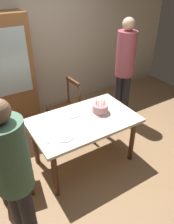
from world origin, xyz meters
TOP-DOWN VIEW (x-y plane):
  - ground at (0.00, 0.00)m, footprint 6.40×6.40m
  - back_wall at (0.00, 1.85)m, footprint 6.40×0.10m
  - dining_table at (0.00, 0.00)m, footprint 1.41×0.86m
  - birthday_cake at (0.28, 0.03)m, footprint 0.28×0.28m
  - plate_near_celebrant at (-0.39, -0.19)m, footprint 0.22×0.22m
  - plate_far_side at (-0.07, 0.19)m, footprint 0.22×0.22m
  - fork_near_celebrant at (-0.55, -0.20)m, footprint 0.18×0.03m
  - fork_far_side at (-0.23, 0.18)m, footprint 0.18×0.02m
  - chair_spindle_back at (0.10, 0.75)m, footprint 0.46×0.46m
  - chair_upholstered at (-1.09, 0.03)m, footprint 0.51×0.51m
  - person_celebrant at (-1.08, -0.65)m, footprint 0.32×0.32m
  - person_guest at (1.19, 0.63)m, footprint 0.32×0.32m

SIDE VIEW (x-z plane):
  - ground at x=0.00m, z-range 0.00..0.00m
  - chair_spindle_back at x=0.10m, z-range -0.02..0.93m
  - chair_upholstered at x=-1.09m, z-range 0.06..1.01m
  - dining_table at x=0.00m, z-range 0.27..1.01m
  - fork_near_celebrant at x=-0.55m, z-range 0.74..0.74m
  - fork_far_side at x=-0.23m, z-range 0.74..0.74m
  - plate_near_celebrant at x=-0.39m, z-range 0.74..0.75m
  - plate_far_side at x=-0.07m, z-range 0.74..0.75m
  - birthday_cake at x=0.28m, z-range 0.70..0.90m
  - person_celebrant at x=-1.08m, z-range 0.12..1.79m
  - person_guest at x=1.19m, z-range 0.14..1.95m
  - back_wall at x=0.00m, z-range 0.00..2.60m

